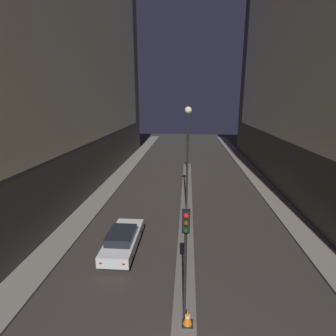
{
  "coord_description": "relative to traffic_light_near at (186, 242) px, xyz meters",
  "views": [
    {
      "loc": [
        0.01,
        -5.74,
        9.05
      ],
      "look_at": [
        -1.73,
        17.11,
        3.08
      ],
      "focal_mm": 28.0,
      "sensor_mm": 36.0,
      "label": 1
    }
  ],
  "objects": [
    {
      "name": "building_left",
      "position": [
        -12.21,
        18.56,
        11.45
      ],
      "size": [
        6.01,
        43.92,
        30.28
      ],
      "color": "#4C4742",
      "rests_on": "ground"
    },
    {
      "name": "building_right",
      "position": [
        12.21,
        18.56,
        11.96
      ],
      "size": [
        6.01,
        43.92,
        31.29
      ],
      "color": "#423D38",
      "rests_on": "ground"
    },
    {
      "name": "median_strip",
      "position": [
        0.0,
        12.78,
        -3.65
      ],
      "size": [
        1.03,
        30.35,
        0.1
      ],
      "color": "#66605B",
      "rests_on": "ground"
    },
    {
      "name": "traffic_light_near",
      "position": [
        0.0,
        0.0,
        0.0
      ],
      "size": [
        0.32,
        0.42,
        4.92
      ],
      "color": "black",
      "rests_on": "median_strip"
    },
    {
      "name": "traffic_light_mid",
      "position": [
        0.0,
        22.75,
        0.0
      ],
      "size": [
        0.32,
        0.42,
        4.92
      ],
      "color": "black",
      "rests_on": "median_strip"
    },
    {
      "name": "street_lamp",
      "position": [
        0.0,
        11.64,
        2.32
      ],
      "size": [
        0.56,
        0.56,
        8.46
      ],
      "color": "black",
      "rests_on": "median_strip"
    },
    {
      "name": "traffic_cone_near",
      "position": [
        0.14,
        -0.29,
        -3.26
      ],
      "size": [
        0.46,
        0.46,
        0.68
      ],
      "color": "black",
      "rests_on": "median_strip"
    },
    {
      "name": "car_left_lane",
      "position": [
        -3.86,
        5.02,
        -2.95
      ],
      "size": [
        1.77,
        4.82,
        1.45
      ],
      "color": "silver",
      "rests_on": "ground"
    }
  ]
}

